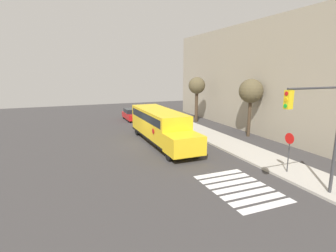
{
  "coord_description": "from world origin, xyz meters",
  "views": [
    {
      "loc": [
        20.94,
        -6.55,
        6.17
      ],
      "look_at": [
        0.58,
        1.73,
        1.57
      ],
      "focal_mm": 28.0,
      "sensor_mm": 36.0,
      "label": 1
    }
  ],
  "objects_px": {
    "tree_near_sidewalk": "(197,87)",
    "parked_car": "(132,114)",
    "traffic_light": "(322,124)",
    "tree_far_sidewalk": "(251,92)",
    "school_bus": "(160,124)",
    "stop_sign": "(289,148)"
  },
  "relations": [
    {
      "from": "traffic_light",
      "to": "tree_near_sidewalk",
      "type": "bearing_deg",
      "value": 168.14
    },
    {
      "from": "parked_car",
      "to": "tree_near_sidewalk",
      "type": "bearing_deg",
      "value": 58.8
    },
    {
      "from": "tree_near_sidewalk",
      "to": "parked_car",
      "type": "bearing_deg",
      "value": -121.2
    },
    {
      "from": "stop_sign",
      "to": "tree_near_sidewalk",
      "type": "bearing_deg",
      "value": 170.32
    },
    {
      "from": "parked_car",
      "to": "traffic_light",
      "type": "xyz_separation_m",
      "value": [
        24.36,
        2.84,
        3.06
      ]
    },
    {
      "from": "stop_sign",
      "to": "traffic_light",
      "type": "height_order",
      "value": "traffic_light"
    },
    {
      "from": "tree_far_sidewalk",
      "to": "parked_car",
      "type": "bearing_deg",
      "value": -147.28
    },
    {
      "from": "school_bus",
      "to": "parked_car",
      "type": "distance_m",
      "value": 11.84
    },
    {
      "from": "traffic_light",
      "to": "school_bus",
      "type": "bearing_deg",
      "value": -165.08
    },
    {
      "from": "stop_sign",
      "to": "parked_car",
      "type": "bearing_deg",
      "value": -169.09
    },
    {
      "from": "stop_sign",
      "to": "traffic_light",
      "type": "xyz_separation_m",
      "value": [
        2.92,
        -1.29,
        2.09
      ]
    },
    {
      "from": "school_bus",
      "to": "parked_car",
      "type": "height_order",
      "value": "school_bus"
    },
    {
      "from": "school_bus",
      "to": "tree_far_sidewalk",
      "type": "bearing_deg",
      "value": 83.57
    },
    {
      "from": "school_bus",
      "to": "tree_near_sidewalk",
      "type": "xyz_separation_m",
      "value": [
        -7.52,
        7.57,
        2.68
      ]
    },
    {
      "from": "tree_near_sidewalk",
      "to": "tree_far_sidewalk",
      "type": "bearing_deg",
      "value": 7.7
    },
    {
      "from": "parked_car",
      "to": "stop_sign",
      "type": "xyz_separation_m",
      "value": [
        21.44,
        4.13,
        0.97
      ]
    },
    {
      "from": "stop_sign",
      "to": "tree_near_sidewalk",
      "type": "relative_size",
      "value": 0.47
    },
    {
      "from": "school_bus",
      "to": "traffic_light",
      "type": "height_order",
      "value": "traffic_light"
    },
    {
      "from": "traffic_light",
      "to": "tree_far_sidewalk",
      "type": "relative_size",
      "value": 1.03
    },
    {
      "from": "parked_car",
      "to": "traffic_light",
      "type": "distance_m",
      "value": 24.72
    },
    {
      "from": "parked_car",
      "to": "tree_far_sidewalk",
      "type": "bearing_deg",
      "value": 32.72
    },
    {
      "from": "stop_sign",
      "to": "tree_far_sidewalk",
      "type": "distance_m",
      "value": 9.92
    }
  ]
}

